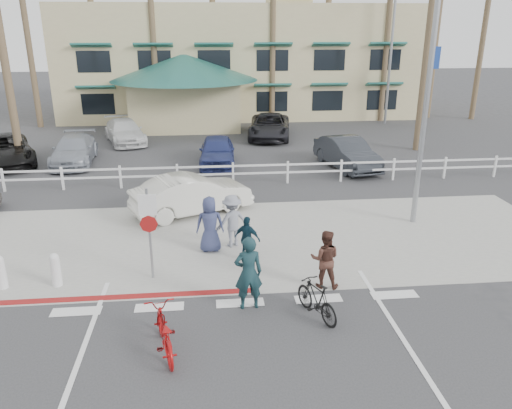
{
  "coord_description": "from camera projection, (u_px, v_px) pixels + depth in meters",
  "views": [
    {
      "loc": [
        -0.7,
        -10.32,
        6.58
      ],
      "look_at": [
        0.72,
        3.72,
        1.5
      ],
      "focal_mm": 35.0,
      "sensor_mm": 36.0,
      "label": 1
    }
  ],
  "objects": [
    {
      "name": "sign_post",
      "position": [
        149.0,
        229.0,
        13.31
      ],
      "size": [
        0.5,
        0.1,
        2.9
      ],
      "primitive_type": null,
      "color": "gray",
      "rests_on": "ground"
    },
    {
      "name": "palm_11",
      "position": [
        431.0,
        17.0,
        25.6
      ],
      "size": [
        4.0,
        4.0,
        14.0
      ],
      "primitive_type": null,
      "color": "#1A4219",
      "rests_on": "ground"
    },
    {
      "name": "rail_fence",
      "position": [
        235.0,
        174.0,
        21.66
      ],
      "size": [
        29.4,
        0.16,
        1.0
      ],
      "primitive_type": null,
      "color": "silver",
      "rests_on": "ground"
    },
    {
      "name": "ground",
      "position": [
        242.0,
        316.0,
        11.95
      ],
      "size": [
        140.0,
        140.0,
        0.0
      ],
      "primitive_type": "plane",
      "color": "#333335"
    },
    {
      "name": "lot_car_1",
      "position": [
        74.0,
        150.0,
        25.01
      ],
      "size": [
        2.21,
        4.77,
        1.35
      ],
      "primitive_type": "imported",
      "rotation": [
        0.0,
        0.0,
        0.07
      ],
      "color": "#8B919D",
      "rests_on": "ground"
    },
    {
      "name": "bike_red",
      "position": [
        164.0,
        332.0,
        10.5
      ],
      "size": [
        1.05,
        1.96,
        0.98
      ],
      "primitive_type": "imported",
      "rotation": [
        0.0,
        0.0,
        3.37
      ],
      "color": "#950C0D",
      "rests_on": "ground"
    },
    {
      "name": "palm_5",
      "position": [
        273.0,
        27.0,
        33.53
      ],
      "size": [
        4.0,
        4.0,
        13.0
      ],
      "primitive_type": null,
      "color": "#1A4219",
      "rests_on": "ground"
    },
    {
      "name": "palm_4",
      "position": [
        213.0,
        11.0,
        33.75
      ],
      "size": [
        4.0,
        4.0,
        15.0
      ],
      "primitive_type": null,
      "color": "#1A4219",
      "rests_on": "ground"
    },
    {
      "name": "pedestrian_b",
      "position": [
        210.0,
        224.0,
        15.16
      ],
      "size": [
        0.86,
        0.56,
        1.75
      ],
      "primitive_type": "imported",
      "rotation": [
        0.0,
        0.0,
        3.14
      ],
      "color": "navy",
      "rests_on": "ground"
    },
    {
      "name": "bike_path",
      "position": [
        249.0,
        370.0,
        10.08
      ],
      "size": [
        12.0,
        16.0,
        0.01
      ],
      "primitive_type": "cube",
      "color": "#333335",
      "rests_on": "ground"
    },
    {
      "name": "pedestrian_child",
      "position": [
        247.0,
        239.0,
        14.61
      ],
      "size": [
        0.86,
        0.67,
        1.37
      ],
      "primitive_type": "imported",
      "rotation": [
        0.0,
        0.0,
        2.66
      ],
      "color": "#0C2634",
      "rests_on": "ground"
    },
    {
      "name": "parking_lot",
      "position": [
        219.0,
        146.0,
        28.8
      ],
      "size": [
        50.0,
        16.0,
        0.01
      ],
      "primitive_type": "cube",
      "color": "#333335",
      "rests_on": "ground"
    },
    {
      "name": "cross_street",
      "position": [
        226.0,
        200.0,
        19.91
      ],
      "size": [
        40.0,
        5.0,
        0.01
      ],
      "primitive_type": "cube",
      "color": "#333335",
      "rests_on": "ground"
    },
    {
      "name": "palm_9",
      "position": [
        485.0,
        26.0,
        34.95
      ],
      "size": [
        4.0,
        4.0,
        13.0
      ],
      "primitive_type": null,
      "color": "#1A4219",
      "rests_on": "ground"
    },
    {
      "name": "rider_red",
      "position": [
        248.0,
        273.0,
        12.02
      ],
      "size": [
        0.73,
        0.51,
        1.9
      ],
      "primitive_type": "imported",
      "rotation": [
        0.0,
        0.0,
        3.23
      ],
      "color": "#142F34",
      "rests_on": "ground"
    },
    {
      "name": "bike_black",
      "position": [
        317.0,
        299.0,
        11.78
      ],
      "size": [
        1.03,
        1.63,
        0.95
      ],
      "primitive_type": "imported",
      "rotation": [
        0.0,
        0.0,
        3.55
      ],
      "color": "black",
      "rests_on": "ground"
    },
    {
      "name": "streetlight_1",
      "position": [
        391.0,
        54.0,
        33.94
      ],
      "size": [
        0.6,
        2.0,
        9.5
      ],
      "primitive_type": null,
      "color": "gray",
      "rests_on": "ground"
    },
    {
      "name": "sidewalk_plaza",
      "position": [
        232.0,
        240.0,
        16.17
      ],
      "size": [
        22.0,
        7.0,
        0.01
      ],
      "primitive_type": "cube",
      "color": "gray",
      "rests_on": "ground"
    },
    {
      "name": "bollard_0",
      "position": [
        56.0,
        270.0,
        13.21
      ],
      "size": [
        0.26,
        0.26,
        0.95
      ],
      "primitive_type": null,
      "color": "silver",
      "rests_on": "ground"
    },
    {
      "name": "curb_red",
      "position": [
        122.0,
        297.0,
        12.79
      ],
      "size": [
        7.0,
        0.25,
        0.02
      ],
      "primitive_type": "cube",
      "color": "maroon",
      "rests_on": "ground"
    },
    {
      "name": "streetlight_0",
      "position": [
        427.0,
        93.0,
        16.19
      ],
      "size": [
        0.6,
        2.0,
        9.0
      ],
      "primitive_type": null,
      "color": "gray",
      "rests_on": "ground"
    },
    {
      "name": "lot_car_0",
      "position": [
        5.0,
        150.0,
        24.84
      ],
      "size": [
        4.36,
        5.76,
        1.45
      ],
      "primitive_type": "imported",
      "rotation": [
        0.0,
        0.0,
        0.43
      ],
      "color": "black",
      "rests_on": "ground"
    },
    {
      "name": "lot_car_2",
      "position": [
        217.0,
        151.0,
        24.69
      ],
      "size": [
        1.87,
        4.28,
        1.43
      ],
      "primitive_type": "imported",
      "rotation": [
        0.0,
        0.0,
        -0.04
      ],
      "color": "navy",
      "rests_on": "ground"
    },
    {
      "name": "palm_7",
      "position": [
        389.0,
        19.0,
        34.12
      ],
      "size": [
        4.0,
        4.0,
        14.0
      ],
      "primitive_type": null,
      "color": "#1A4219",
      "rests_on": "ground"
    },
    {
      "name": "lot_car_4",
      "position": [
        125.0,
        131.0,
        29.43
      ],
      "size": [
        3.26,
        5.0,
        1.35
      ],
      "primitive_type": "imported",
      "rotation": [
        0.0,
        0.0,
        0.32
      ],
      "color": "silver",
      "rests_on": "ground"
    },
    {
      "name": "palm_3",
      "position": [
        152.0,
        18.0,
        32.61
      ],
      "size": [
        4.0,
        4.0,
        14.0
      ],
      "primitive_type": null,
      "color": "#1A4219",
      "rests_on": "ground"
    },
    {
      "name": "pedestrian_a",
      "position": [
        232.0,
        221.0,
        15.52
      ],
      "size": [
        1.25,
        1.01,
        1.69
      ],
      "primitive_type": "imported",
      "rotation": [
        0.0,
        0.0,
        3.55
      ],
      "color": "gray",
      "rests_on": "ground"
    },
    {
      "name": "building",
      "position": [
        237.0,
        38.0,
        39.25
      ],
      "size": [
        28.0,
        16.0,
        11.3
      ],
      "primitive_type": null,
      "color": "beige",
      "rests_on": "ground"
    },
    {
      "name": "lot_car_5",
      "position": [
        269.0,
        126.0,
        30.68
      ],
      "size": [
        3.22,
        5.55,
        1.45
      ],
      "primitive_type": "imported",
      "rotation": [
        0.0,
        0.0,
        -0.16
      ],
      "color": "black",
      "rests_on": "ground"
    },
    {
      "name": "lot_car_3",
      "position": [
        347.0,
        153.0,
        24.13
      ],
      "size": [
        2.48,
        4.76,
        1.49
      ],
      "primitive_type": "imported",
      "rotation": [
        0.0,
        0.0,
        0.21
      ],
      "color": "#282B31",
      "rests_on": "ground"
    },
    {
      "name": "info_sign",
      "position": [
        428.0,
        86.0,
        32.92
      ],
      "size": [
        1.2,
        0.16,
        5.6
      ],
      "primitive_type": null,
      "color": "navy",
      "rests_on": "ground"
    },
    {
      "name": "palm_8",
      "position": [
        439.0,
        11.0,
        35.26
      ],
      "size": [
        4.0,
        4.0,
        15.0
      ],
      "primitive_type": null,
      "color": "#1A4219",
      "rests_on": "ground"
    },
    {
      "name": "bollard_1",
      "position": [
        1.0,
        272.0,
        13.08
      ],
      "size": [
        0.26,
        0.26,
        0.95
      ],
      "primitive_type": null,
      "color": "silver",
      "rests_on": "ground"
    },
    {
      "name": "rider_black",
      "position": [
        325.0,
        259.0,
        13.08
      ],
      "size": [
        0.91,
        0.78,
        1.6
      ],
      "primitive_type": "imported",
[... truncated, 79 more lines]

